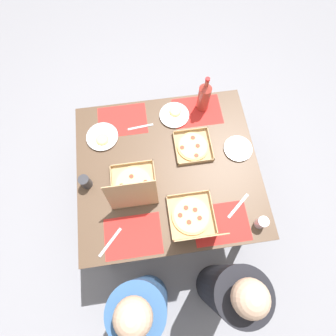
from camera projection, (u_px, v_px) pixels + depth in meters
ground_plane at (168, 195)px, 2.51m from camera, size 6.00×6.00×0.00m
dining_table at (168, 173)px, 1.92m from camera, size 1.26×1.15×0.73m
placemat_near_left at (197, 111)px, 1.99m from camera, size 0.36×0.26×0.00m
placemat_near_right at (122, 120)px, 1.96m from camera, size 0.36×0.26×0.00m
placemat_far_left at (221, 223)px, 1.69m from camera, size 0.36×0.26×0.00m
placemat_far_right at (133, 236)px, 1.66m from camera, size 0.36×0.26×0.00m
pizza_box_edge_far at (133, 187)px, 1.73m from camera, size 0.30×0.30×0.33m
pizza_box_center at (193, 146)px, 1.87m from camera, size 0.26×0.26×0.04m
pizza_box_corner_left at (193, 220)px, 1.65m from camera, size 0.29×0.32×0.32m
plate_near_right at (102, 137)px, 1.90m from camera, size 0.23×0.23×0.03m
plate_middle at (238, 149)px, 1.87m from camera, size 0.20×0.20×0.02m
plate_near_left at (174, 115)px, 1.97m from camera, size 0.22×0.22×0.03m
soda_bottle at (204, 96)px, 1.88m from camera, size 0.09×0.09×0.32m
cup_red at (85, 182)px, 1.74m from camera, size 0.07×0.07×0.10m
cup_clear_right at (262, 223)px, 1.65m from camera, size 0.07×0.07×0.09m
fork_by_near_right at (141, 127)px, 1.94m from camera, size 0.19×0.03×0.00m
knife_by_far_left at (238, 206)px, 1.73m from camera, size 0.17×0.15×0.00m
knife_by_near_left at (110, 242)px, 1.65m from camera, size 0.16×0.17×0.00m
diner_left_seat at (227, 290)px, 1.76m from camera, size 0.32×0.32×1.13m
diner_right_seat at (143, 303)px, 1.73m from camera, size 0.32×0.32×1.14m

